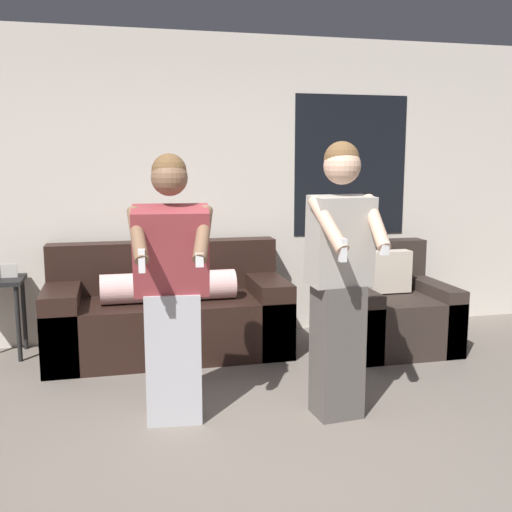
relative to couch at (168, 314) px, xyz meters
The scene contains 6 objects.
ground_plane 2.39m from the couch, 77.64° to the right, with size 14.00×14.00×0.00m, color slate.
wall_back 1.24m from the couch, 41.65° to the left, with size 6.64×0.07×2.70m.
couch is the anchor object (origin of this frame).
armchair 1.91m from the couch, ahead, with size 0.90×0.91×0.88m.
person_left 1.44m from the couch, 93.60° to the right, with size 0.51×0.53×1.65m.
person_right 1.86m from the couch, 58.53° to the right, with size 0.44×0.48×1.72m.
Camera 1 is at (-0.91, -2.59, 1.62)m, focal length 42.00 mm.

